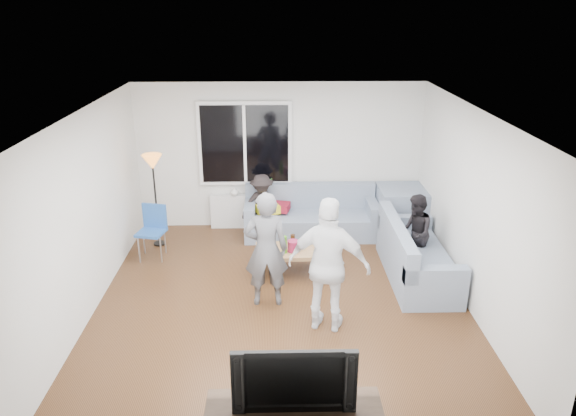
{
  "coord_description": "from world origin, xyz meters",
  "views": [
    {
      "loc": [
        -0.06,
        -6.44,
        3.85
      ],
      "look_at": [
        0.1,
        0.6,
        1.15
      ],
      "focal_mm": 33.6,
      "sensor_mm": 36.0,
      "label": 1
    }
  ],
  "objects_px": {
    "side_chair": "(151,233)",
    "sofa_back_section": "(311,212)",
    "coffee_table": "(293,261)",
    "spectator_back": "(262,205)",
    "television": "(294,374)",
    "spectator_right": "(415,233)",
    "player_left": "(266,250)",
    "player_right": "(329,266)",
    "sofa_right_section": "(418,251)",
    "floor_lamp": "(156,201)"
  },
  "relations": [
    {
      "from": "player_right",
      "to": "side_chair",
      "type": "bearing_deg",
      "value": -20.58
    },
    {
      "from": "floor_lamp",
      "to": "spectator_right",
      "type": "bearing_deg",
      "value": -13.76
    },
    {
      "from": "sofa_back_section",
      "to": "sofa_right_section",
      "type": "relative_size",
      "value": 1.15
    },
    {
      "from": "sofa_back_section",
      "to": "player_right",
      "type": "distance_m",
      "value": 2.92
    },
    {
      "from": "coffee_table",
      "to": "spectator_back",
      "type": "relative_size",
      "value": 0.99
    },
    {
      "from": "side_chair",
      "to": "coffee_table",
      "type": "bearing_deg",
      "value": -1.27
    },
    {
      "from": "player_right",
      "to": "coffee_table",
      "type": "bearing_deg",
      "value": -57.69
    },
    {
      "from": "sofa_back_section",
      "to": "sofa_right_section",
      "type": "distance_m",
      "value": 2.17
    },
    {
      "from": "floor_lamp",
      "to": "spectator_back",
      "type": "xyz_separation_m",
      "value": [
        1.74,
        0.37,
        -0.23
      ]
    },
    {
      "from": "player_left",
      "to": "player_right",
      "type": "bearing_deg",
      "value": 139.87
    },
    {
      "from": "floor_lamp",
      "to": "player_right",
      "type": "height_order",
      "value": "player_right"
    },
    {
      "from": "sofa_back_section",
      "to": "side_chair",
      "type": "bearing_deg",
      "value": -161.71
    },
    {
      "from": "coffee_table",
      "to": "player_left",
      "type": "distance_m",
      "value": 1.11
    },
    {
      "from": "sofa_right_section",
      "to": "player_left",
      "type": "bearing_deg",
      "value": 107.29
    },
    {
      "from": "sofa_right_section",
      "to": "side_chair",
      "type": "bearing_deg",
      "value": 79.78
    },
    {
      "from": "spectator_back",
      "to": "floor_lamp",
      "type": "bearing_deg",
      "value": 177.44
    },
    {
      "from": "sofa_right_section",
      "to": "player_left",
      "type": "relative_size",
      "value": 1.25
    },
    {
      "from": "coffee_table",
      "to": "spectator_right",
      "type": "xyz_separation_m",
      "value": [
        1.84,
        0.1,
        0.4
      ]
    },
    {
      "from": "side_chair",
      "to": "floor_lamp",
      "type": "xyz_separation_m",
      "value": [
        0.0,
        0.52,
        0.35
      ]
    },
    {
      "from": "player_right",
      "to": "spectator_back",
      "type": "relative_size",
      "value": 1.56
    },
    {
      "from": "sofa_right_section",
      "to": "spectator_back",
      "type": "bearing_deg",
      "value": 55.24
    },
    {
      "from": "coffee_table",
      "to": "television",
      "type": "relative_size",
      "value": 1.0
    },
    {
      "from": "sofa_back_section",
      "to": "television",
      "type": "height_order",
      "value": "television"
    },
    {
      "from": "coffee_table",
      "to": "spectator_right",
      "type": "height_order",
      "value": "spectator_right"
    },
    {
      "from": "coffee_table",
      "to": "side_chair",
      "type": "bearing_deg",
      "value": 165.5
    },
    {
      "from": "sofa_right_section",
      "to": "player_right",
      "type": "bearing_deg",
      "value": 131.84
    },
    {
      "from": "floor_lamp",
      "to": "player_left",
      "type": "bearing_deg",
      "value": -46.45
    },
    {
      "from": "sofa_back_section",
      "to": "player_left",
      "type": "xyz_separation_m",
      "value": [
        -0.74,
        -2.28,
        0.38
      ]
    },
    {
      "from": "player_left",
      "to": "spectator_back",
      "type": "distance_m",
      "value": 2.33
    },
    {
      "from": "side_chair",
      "to": "sofa_back_section",
      "type": "bearing_deg",
      "value": 31.52
    },
    {
      "from": "sofa_right_section",
      "to": "side_chair",
      "type": "distance_m",
      "value": 4.14
    },
    {
      "from": "coffee_table",
      "to": "spectator_back",
      "type": "xyz_separation_m",
      "value": [
        -0.49,
        1.46,
        0.35
      ]
    },
    {
      "from": "sofa_back_section",
      "to": "spectator_right",
      "type": "distance_m",
      "value": 2.0
    },
    {
      "from": "sofa_right_section",
      "to": "floor_lamp",
      "type": "distance_m",
      "value": 4.27
    },
    {
      "from": "spectator_back",
      "to": "television",
      "type": "bearing_deg",
      "value": -99.85
    },
    {
      "from": "floor_lamp",
      "to": "spectator_right",
      "type": "distance_m",
      "value": 4.19
    },
    {
      "from": "side_chair",
      "to": "floor_lamp",
      "type": "bearing_deg",
      "value": 103.24
    },
    {
      "from": "television",
      "to": "sofa_back_section",
      "type": "bearing_deg",
      "value": 84.49
    },
    {
      "from": "sofa_back_section",
      "to": "spectator_back",
      "type": "xyz_separation_m",
      "value": [
        -0.86,
        0.03,
        0.13
      ]
    },
    {
      "from": "sofa_back_section",
      "to": "television",
      "type": "bearing_deg",
      "value": -95.51
    },
    {
      "from": "player_right",
      "to": "sofa_back_section",
      "type": "bearing_deg",
      "value": -72.2
    },
    {
      "from": "spectator_back",
      "to": "sofa_back_section",
      "type": "bearing_deg",
      "value": -16.57
    },
    {
      "from": "player_left",
      "to": "spectator_back",
      "type": "xyz_separation_m",
      "value": [
        -0.11,
        2.31,
        -0.25
      ]
    },
    {
      "from": "spectator_right",
      "to": "spectator_back",
      "type": "relative_size",
      "value": 1.08
    },
    {
      "from": "floor_lamp",
      "to": "spectator_right",
      "type": "height_order",
      "value": "floor_lamp"
    },
    {
      "from": "player_left",
      "to": "television",
      "type": "bearing_deg",
      "value": 94.69
    },
    {
      "from": "side_chair",
      "to": "spectator_back",
      "type": "height_order",
      "value": "spectator_back"
    },
    {
      "from": "sofa_right_section",
      "to": "coffee_table",
      "type": "xyz_separation_m",
      "value": [
        -1.84,
        0.16,
        -0.22
      ]
    },
    {
      "from": "floor_lamp",
      "to": "spectator_back",
      "type": "relative_size",
      "value": 1.41
    },
    {
      "from": "television",
      "to": "player_right",
      "type": "bearing_deg",
      "value": 75.49
    }
  ]
}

